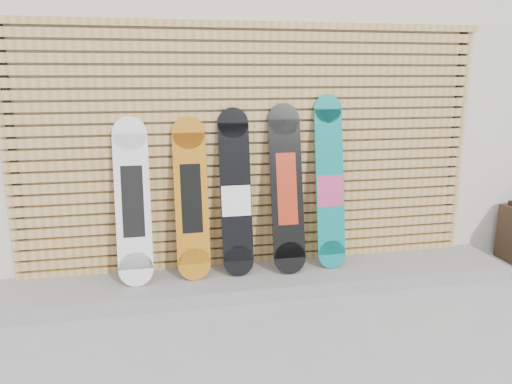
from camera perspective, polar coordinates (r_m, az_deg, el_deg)
ground at (r=4.01m, az=4.73°, el=-14.28°), size 80.00×80.00×0.00m
building at (r=7.07m, az=0.84°, el=12.94°), size 12.00×5.00×3.60m
concrete_step at (r=4.54m, az=0.46°, el=-9.92°), size 4.60×0.70×0.12m
slat_wall at (r=4.50m, az=-0.30°, el=5.08°), size 4.26×0.08×2.29m
snowboard_0 at (r=4.30m, az=-13.90°, el=-1.06°), size 0.29×0.35×1.40m
snowboard_1 at (r=4.32m, az=-7.41°, el=-0.74°), size 0.29×0.32×1.39m
snowboard_2 at (r=4.36m, az=-2.32°, el=-0.18°), size 0.27×0.31×1.46m
snowboard_3 at (r=4.43m, az=3.52°, el=0.36°), size 0.29×0.36×1.49m
snowboard_4 at (r=4.57m, az=8.43°, el=0.97°), size 0.26×0.31×1.56m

